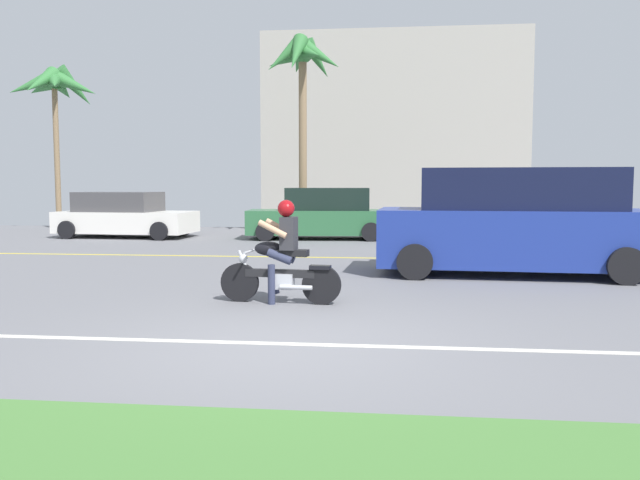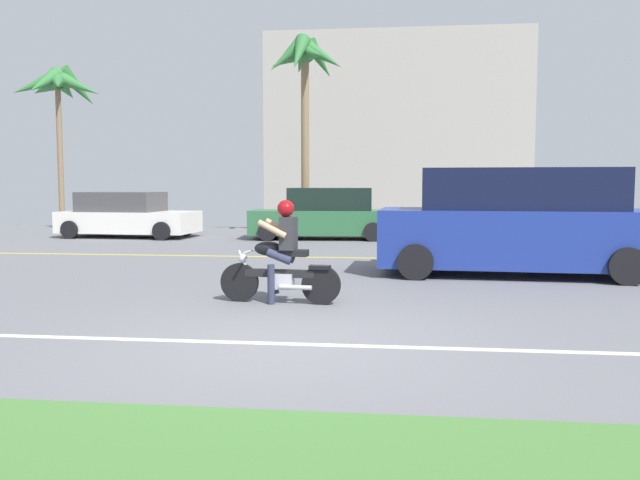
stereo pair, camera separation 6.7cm
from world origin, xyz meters
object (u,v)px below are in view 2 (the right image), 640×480
(palm_tree_0, at_px, (58,89))
(palm_tree_1, at_px, (305,68))
(motorcyclist, at_px, (281,260))
(parked_car_0, at_px, (127,216))
(suv_nearby, at_px, (515,224))
(parked_car_1, at_px, (324,215))

(palm_tree_0, bearing_deg, palm_tree_1, -9.24)
(motorcyclist, relative_size, palm_tree_0, 0.29)
(motorcyclist, distance_m, palm_tree_1, 13.24)
(motorcyclist, bearing_deg, palm_tree_0, 127.88)
(motorcyclist, height_order, parked_car_0, motorcyclist)
(motorcyclist, bearing_deg, palm_tree_1, 96.42)
(palm_tree_0, bearing_deg, parked_car_0, -38.81)
(motorcyclist, distance_m, parked_car_0, 12.70)
(suv_nearby, bearing_deg, palm_tree_1, 120.15)
(palm_tree_0, bearing_deg, motorcyclist, -52.12)
(palm_tree_0, xyz_separation_m, palm_tree_1, (9.34, -1.52, 0.29))
(parked_car_0, distance_m, palm_tree_0, 6.67)
(suv_nearby, relative_size, parked_car_1, 1.16)
(parked_car_1, bearing_deg, palm_tree_1, 117.37)
(parked_car_1, height_order, palm_tree_1, palm_tree_1)
(suv_nearby, bearing_deg, parked_car_1, 120.72)
(palm_tree_1, bearing_deg, parked_car_1, -62.63)
(motorcyclist, height_order, suv_nearby, suv_nearby)
(palm_tree_1, bearing_deg, palm_tree_0, 170.76)
(suv_nearby, distance_m, parked_car_1, 8.61)
(suv_nearby, height_order, palm_tree_0, palm_tree_0)
(parked_car_0, bearing_deg, palm_tree_1, 16.00)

